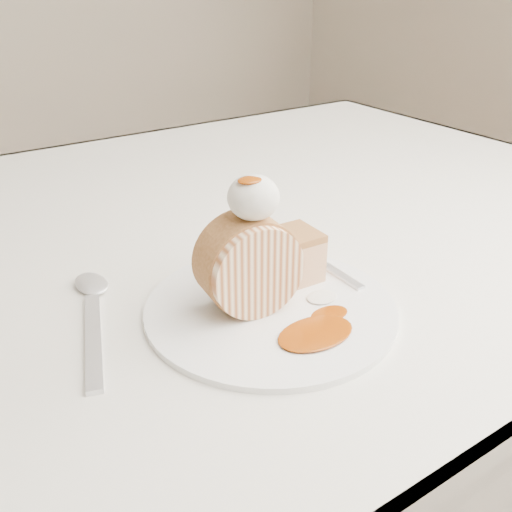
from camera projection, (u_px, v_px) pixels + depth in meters
table at (174, 292)px, 0.75m from camera, size 1.40×0.90×0.75m
plate at (271, 308)px, 0.54m from camera, size 0.25×0.25×0.01m
roulade_slice at (249, 265)px, 0.52m from camera, size 0.09×0.06×0.09m
cake_chunk at (291, 259)px, 0.58m from camera, size 0.06×0.05×0.04m
whipped_cream at (253, 197)px, 0.49m from camera, size 0.05×0.05×0.04m
caramel_drizzle at (250, 174)px, 0.48m from camera, size 0.02×0.02×0.01m
caramel_pool at (315, 333)px, 0.50m from camera, size 0.08×0.05×0.00m
fork at (329, 268)px, 0.61m from camera, size 0.02×0.14×0.00m
spoon at (93, 339)px, 0.50m from camera, size 0.08×0.18×0.00m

